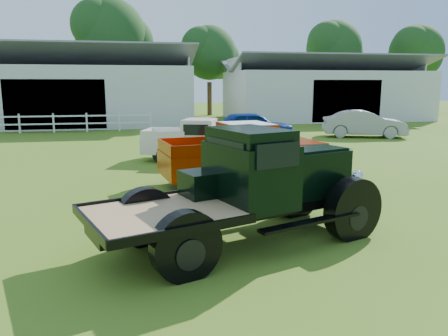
{
  "coord_description": "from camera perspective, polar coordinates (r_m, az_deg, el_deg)",
  "views": [
    {
      "loc": [
        -1.76,
        -8.85,
        3.04
      ],
      "look_at": [
        0.2,
        1.2,
        1.05
      ],
      "focal_mm": 35.0,
      "sensor_mm": 36.0,
      "label": 1
    }
  ],
  "objects": [
    {
      "name": "ground",
      "position": [
        9.53,
        0.21,
        -7.62
      ],
      "size": [
        120.0,
        120.0,
        0.0
      ],
      "primitive_type": "plane",
      "color": "#476A17"
    },
    {
      "name": "shed_left",
      "position": [
        35.24,
        -19.91,
        9.98
      ],
      "size": [
        18.8,
        10.2,
        5.6
      ],
      "primitive_type": null,
      "color": "#B5B5B5",
      "rests_on": "ground"
    },
    {
      "name": "shed_right",
      "position": [
        39.17,
        12.88,
        10.1
      ],
      "size": [
        16.8,
        9.2,
        5.2
      ],
      "primitive_type": null,
      "color": "#B5B5B5",
      "rests_on": "ground"
    },
    {
      "name": "fence_rail",
      "position": [
        29.62,
        -23.28,
        5.39
      ],
      "size": [
        14.2,
        0.16,
        1.2
      ],
      "primitive_type": null,
      "color": "white",
      "rests_on": "ground"
    },
    {
      "name": "tree_b",
      "position": [
        43.0,
        -14.47,
        14.29
      ],
      "size": [
        6.9,
        6.9,
        11.5
      ],
      "primitive_type": null,
      "color": "#114914",
      "rests_on": "ground"
    },
    {
      "name": "tree_c",
      "position": [
        42.42,
        -1.92,
        12.98
      ],
      "size": [
        5.4,
        5.4,
        9.0
      ],
      "primitive_type": null,
      "color": "#114914",
      "rests_on": "ground"
    },
    {
      "name": "tree_d",
      "position": [
        47.23,
        14.06,
        13.07
      ],
      "size": [
        6.0,
        6.0,
        10.0
      ],
      "primitive_type": null,
      "color": "#114914",
      "rests_on": "ground"
    },
    {
      "name": "tree_e",
      "position": [
        49.42,
        23.69,
        12.09
      ],
      "size": [
        5.7,
        5.7,
        9.5
      ],
      "primitive_type": null,
      "color": "#114914",
      "rests_on": "ground"
    },
    {
      "name": "vintage_flatbed",
      "position": [
        8.29,
        2.73,
        -2.5
      ],
      "size": [
        6.01,
        3.97,
        2.22
      ],
      "primitive_type": null,
      "rotation": [
        0.0,
        0.0,
        0.34
      ],
      "color": "black",
      "rests_on": "ground"
    },
    {
      "name": "red_pickup",
      "position": [
        13.38,
        2.53,
        1.96
      ],
      "size": [
        5.4,
        2.75,
        1.88
      ],
      "primitive_type": null,
      "rotation": [
        0.0,
        0.0,
        0.15
      ],
      "color": "#941E00",
      "rests_on": "ground"
    },
    {
      "name": "white_pickup",
      "position": [
        17.4,
        -3.49,
        3.62
      ],
      "size": [
        4.73,
        3.05,
        1.62
      ],
      "primitive_type": null,
      "rotation": [
        0.0,
        0.0,
        -0.33
      ],
      "color": "silver",
      "rests_on": "ground"
    },
    {
      "name": "misc_car_blue",
      "position": [
        23.96,
        3.67,
        5.55
      ],
      "size": [
        4.58,
        1.96,
        1.54
      ],
      "primitive_type": "imported",
      "rotation": [
        0.0,
        0.0,
        1.6
      ],
      "color": "navy",
      "rests_on": "ground"
    },
    {
      "name": "misc_car_grey",
      "position": [
        26.33,
        17.84,
        5.51
      ],
      "size": [
        4.87,
        3.05,
        1.52
      ],
      "primitive_type": "imported",
      "rotation": [
        0.0,
        0.0,
        1.23
      ],
      "color": "gray",
      "rests_on": "ground"
    }
  ]
}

